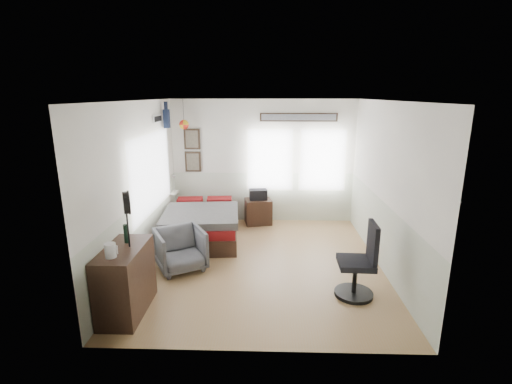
# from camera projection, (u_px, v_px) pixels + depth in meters

# --- Properties ---
(ground_plane) EXTENTS (4.00, 4.50, 0.01)m
(ground_plane) POSITION_uv_depth(u_px,v_px,m) (261.00, 263.00, 6.34)
(ground_plane) COLOR #A68357
(room_shell) EXTENTS (4.02, 4.52, 2.71)m
(room_shell) POSITION_uv_depth(u_px,v_px,m) (257.00, 168.00, 6.11)
(room_shell) COLOR silver
(room_shell) RESTS_ON ground_plane
(wall_decor) EXTENTS (3.55, 1.32, 1.44)m
(wall_decor) POSITION_uv_depth(u_px,v_px,m) (210.00, 129.00, 7.72)
(wall_decor) COLOR black
(wall_decor) RESTS_ON room_shell
(bed) EXTENTS (1.53, 2.04, 0.62)m
(bed) POSITION_uv_depth(u_px,v_px,m) (202.00, 224.00, 7.34)
(bed) COLOR #38241A
(bed) RESTS_ON ground_plane
(dresser) EXTENTS (0.48, 1.00, 0.90)m
(dresser) POSITION_uv_depth(u_px,v_px,m) (126.00, 280.00, 4.82)
(dresser) COLOR #38241A
(dresser) RESTS_ON ground_plane
(armchair) EXTENTS (1.00, 1.01, 0.68)m
(armchair) POSITION_uv_depth(u_px,v_px,m) (180.00, 249.00, 6.05)
(armchair) COLOR #515151
(armchair) RESTS_ON ground_plane
(nightstand) EXTENTS (0.64, 0.55, 0.56)m
(nightstand) POSITION_uv_depth(u_px,v_px,m) (258.00, 211.00, 8.21)
(nightstand) COLOR #38241A
(nightstand) RESTS_ON ground_plane
(task_chair) EXTENTS (0.55, 0.55, 1.10)m
(task_chair) POSITION_uv_depth(u_px,v_px,m) (360.00, 267.00, 5.20)
(task_chair) COLOR black
(task_chair) RESTS_ON ground_plane
(kettle) EXTENTS (0.15, 0.13, 0.18)m
(kettle) POSITION_uv_depth(u_px,v_px,m) (110.00, 250.00, 4.42)
(kettle) COLOR silver
(kettle) RESTS_ON dresser
(bottle) EXTENTS (0.06, 0.06, 0.25)m
(bottle) POSITION_uv_depth(u_px,v_px,m) (126.00, 234.00, 4.85)
(bottle) COLOR black
(bottle) RESTS_ON dresser
(stand_fan) EXTENTS (0.19, 0.28, 0.74)m
(stand_fan) POSITION_uv_depth(u_px,v_px,m) (126.00, 204.00, 4.61)
(stand_fan) COLOR black
(stand_fan) RESTS_ON dresser
(black_bag) EXTENTS (0.41, 0.29, 0.22)m
(black_bag) POSITION_uv_depth(u_px,v_px,m) (258.00, 194.00, 8.11)
(black_bag) COLOR black
(black_bag) RESTS_ON nightstand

